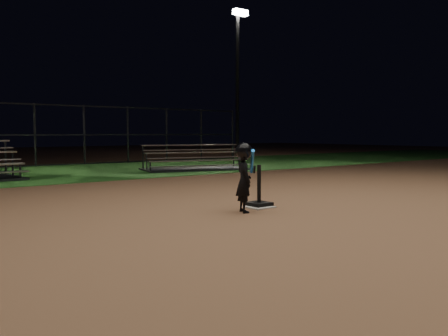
% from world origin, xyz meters
% --- Properties ---
extents(ground, '(80.00, 80.00, 0.00)m').
position_xyz_m(ground, '(0.00, 0.00, 0.00)').
color(ground, '#996745').
rests_on(ground, ground).
extents(grass_strip, '(60.00, 8.00, 0.01)m').
position_xyz_m(grass_strip, '(0.00, 10.00, 0.01)').
color(grass_strip, '#23591C').
rests_on(grass_strip, ground).
extents(home_plate, '(0.45, 0.45, 0.02)m').
position_xyz_m(home_plate, '(0.00, 0.00, 0.01)').
color(home_plate, beige).
rests_on(home_plate, ground).
extents(batting_tee, '(0.38, 0.38, 0.73)m').
position_xyz_m(batting_tee, '(0.07, 0.06, 0.16)').
color(batting_tee, black).
rests_on(batting_tee, home_plate).
extents(child_batter, '(0.46, 0.62, 1.17)m').
position_xyz_m(child_batter, '(-0.54, -0.23, 0.62)').
color(child_batter, black).
rests_on(child_batter, ground).
extents(bleacher_right, '(4.04, 2.69, 0.91)m').
position_xyz_m(bleacher_right, '(4.05, 7.83, 0.19)').
color(bleacher_right, '#A1A2A6').
rests_on(bleacher_right, ground).
extents(backstop_fence, '(20.08, 0.08, 2.50)m').
position_xyz_m(backstop_fence, '(0.00, 13.00, 1.25)').
color(backstop_fence, '#38383D').
rests_on(backstop_fence, ground).
extents(light_pole_right, '(0.90, 0.53, 8.30)m').
position_xyz_m(light_pole_right, '(12.00, 14.94, 4.95)').
color(light_pole_right, '#2D2D30').
rests_on(light_pole_right, ground).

